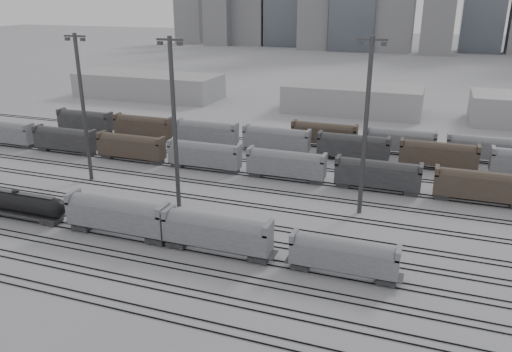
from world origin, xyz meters
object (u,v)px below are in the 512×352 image
(hopper_car_b, at_px, (217,231))
(hopper_car_c, at_px, (344,255))
(tank_car_b, at_px, (17,203))
(hopper_car_a, at_px, (117,214))
(light_mast_c, at_px, (174,121))

(hopper_car_b, height_order, hopper_car_c, hopper_car_b)
(tank_car_b, relative_size, hopper_car_a, 1.14)
(hopper_car_c, distance_m, light_mast_c, 34.35)
(tank_car_b, bearing_deg, hopper_car_c, 0.00)
(hopper_car_b, bearing_deg, tank_car_b, 180.00)
(hopper_car_a, relative_size, light_mast_c, 0.58)
(hopper_car_c, relative_size, light_mast_c, 0.49)
(hopper_car_b, bearing_deg, light_mast_c, 134.88)
(tank_car_b, distance_m, hopper_car_c, 51.17)
(hopper_car_c, bearing_deg, light_mast_c, 156.83)
(tank_car_b, relative_size, hopper_car_b, 1.19)
(hopper_car_b, relative_size, light_mast_c, 0.55)
(light_mast_c, bearing_deg, hopper_car_b, -45.12)
(tank_car_b, bearing_deg, light_mast_c, 30.70)
(hopper_car_a, xyz_separation_m, hopper_car_b, (15.63, 0.00, -0.15))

